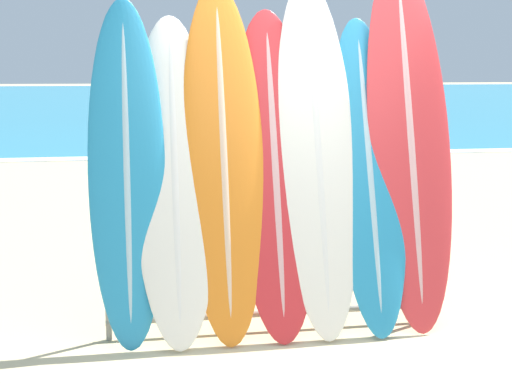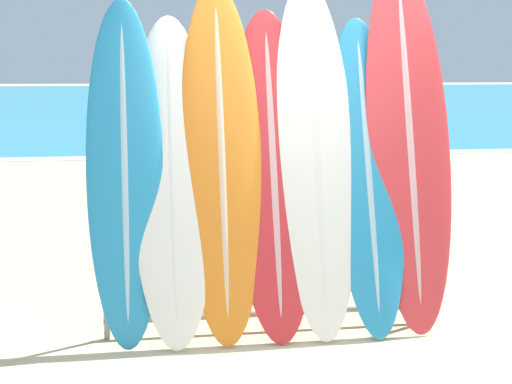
{
  "view_description": "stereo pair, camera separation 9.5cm",
  "coord_description": "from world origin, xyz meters",
  "px_view_note": "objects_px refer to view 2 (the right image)",
  "views": [
    {
      "loc": [
        -1.26,
        -3.76,
        1.77
      ],
      "look_at": [
        -0.36,
        1.6,
        0.82
      ],
      "focal_mm": 50.0,
      "sensor_mm": 36.0,
      "label": 1
    },
    {
      "loc": [
        -1.16,
        -3.77,
        1.77
      ],
      "look_at": [
        -0.36,
        1.6,
        0.82
      ],
      "focal_mm": 50.0,
      "sensor_mm": 36.0,
      "label": 2
    }
  ],
  "objects_px": {
    "surfboard_slot_3": "(273,171)",
    "person_mid_beach": "(247,130)",
    "surfboard_slot_1": "(173,177)",
    "surfboard_slot_4": "(316,153)",
    "surfboard_slot_5": "(367,173)",
    "surfboard_slot_6": "(409,141)",
    "surfboard_rack": "(274,268)",
    "person_near_water": "(294,122)",
    "surfboard_slot_0": "(125,171)",
    "surfboard_slot_2": "(221,158)"
  },
  "relations": [
    {
      "from": "surfboard_slot_4",
      "to": "person_mid_beach",
      "type": "xyz_separation_m",
      "value": [
        0.33,
        5.87,
        -0.34
      ]
    },
    {
      "from": "surfboard_rack",
      "to": "surfboard_slot_5",
      "type": "bearing_deg",
      "value": 5.8
    },
    {
      "from": "surfboard_slot_5",
      "to": "person_near_water",
      "type": "relative_size",
      "value": 1.39
    },
    {
      "from": "surfboard_slot_5",
      "to": "surfboard_slot_2",
      "type": "bearing_deg",
      "value": 178.8
    },
    {
      "from": "surfboard_slot_1",
      "to": "surfboard_rack",
      "type": "bearing_deg",
      "value": -5.23
    },
    {
      "from": "surfboard_slot_2",
      "to": "surfboard_slot_5",
      "type": "height_order",
      "value": "surfboard_slot_2"
    },
    {
      "from": "surfboard_slot_4",
      "to": "surfboard_slot_6",
      "type": "distance_m",
      "value": 0.66
    },
    {
      "from": "person_mid_beach",
      "to": "person_near_water",
      "type": "bearing_deg",
      "value": -64.0
    },
    {
      "from": "surfboard_slot_1",
      "to": "surfboard_slot_2",
      "type": "bearing_deg",
      "value": 4.8
    },
    {
      "from": "surfboard_slot_2",
      "to": "person_mid_beach",
      "type": "xyz_separation_m",
      "value": [
        0.97,
        5.88,
        -0.32
      ]
    },
    {
      "from": "surfboard_rack",
      "to": "surfboard_slot_0",
      "type": "bearing_deg",
      "value": 177.16
    },
    {
      "from": "surfboard_slot_2",
      "to": "person_near_water",
      "type": "bearing_deg",
      "value": 74.97
    },
    {
      "from": "surfboard_slot_1",
      "to": "surfboard_slot_6",
      "type": "distance_m",
      "value": 1.64
    },
    {
      "from": "surfboard_slot_1",
      "to": "surfboard_slot_2",
      "type": "relative_size",
      "value": 0.9
    },
    {
      "from": "surfboard_slot_0",
      "to": "person_mid_beach",
      "type": "distance_m",
      "value": 6.14
    },
    {
      "from": "person_near_water",
      "to": "surfboard_slot_3",
      "type": "bearing_deg",
      "value": 30.35
    },
    {
      "from": "surfboard_slot_5",
      "to": "person_mid_beach",
      "type": "height_order",
      "value": "surfboard_slot_5"
    },
    {
      "from": "surfboard_slot_1",
      "to": "person_near_water",
      "type": "xyz_separation_m",
      "value": [
        2.39,
        7.73,
        -0.23
      ]
    },
    {
      "from": "surfboard_rack",
      "to": "surfboard_slot_1",
      "type": "height_order",
      "value": "surfboard_slot_1"
    },
    {
      "from": "surfboard_slot_1",
      "to": "surfboard_slot_5",
      "type": "distance_m",
      "value": 1.32
    },
    {
      "from": "surfboard_slot_1",
      "to": "person_near_water",
      "type": "bearing_deg",
      "value": 72.8
    },
    {
      "from": "surfboard_slot_1",
      "to": "surfboard_slot_5",
      "type": "relative_size",
      "value": 1.0
    },
    {
      "from": "surfboard_slot_1",
      "to": "surfboard_slot_5",
      "type": "height_order",
      "value": "surfboard_slot_1"
    },
    {
      "from": "person_mid_beach",
      "to": "surfboard_slot_4",
      "type": "bearing_deg",
      "value": 143.84
    },
    {
      "from": "surfboard_slot_0",
      "to": "person_near_water",
      "type": "xyz_separation_m",
      "value": [
        2.7,
        7.74,
        -0.28
      ]
    },
    {
      "from": "surfboard_rack",
      "to": "surfboard_slot_2",
      "type": "bearing_deg",
      "value": 165.44
    },
    {
      "from": "surfboard_rack",
      "to": "surfboard_slot_4",
      "type": "height_order",
      "value": "surfboard_slot_4"
    },
    {
      "from": "surfboard_slot_3",
      "to": "person_mid_beach",
      "type": "relative_size",
      "value": 1.38
    },
    {
      "from": "surfboard_slot_1",
      "to": "surfboard_slot_4",
      "type": "height_order",
      "value": "surfboard_slot_4"
    },
    {
      "from": "surfboard_slot_5",
      "to": "surfboard_slot_6",
      "type": "relative_size",
      "value": 0.84
    },
    {
      "from": "surfboard_rack",
      "to": "person_near_water",
      "type": "relative_size",
      "value": 1.48
    },
    {
      "from": "surfboard_slot_2",
      "to": "surfboard_slot_5",
      "type": "distance_m",
      "value": 1.0
    },
    {
      "from": "surfboard_slot_5",
      "to": "surfboard_slot_4",
      "type": "bearing_deg",
      "value": 174.13
    },
    {
      "from": "surfboard_slot_0",
      "to": "surfboard_slot_6",
      "type": "bearing_deg",
      "value": 1.98
    },
    {
      "from": "surfboard_slot_3",
      "to": "surfboard_slot_6",
      "type": "height_order",
      "value": "surfboard_slot_6"
    },
    {
      "from": "surfboard_slot_1",
      "to": "surfboard_slot_6",
      "type": "height_order",
      "value": "surfboard_slot_6"
    },
    {
      "from": "surfboard_slot_4",
      "to": "person_mid_beach",
      "type": "relative_size",
      "value": 1.53
    },
    {
      "from": "surfboard_rack",
      "to": "surfboard_slot_4",
      "type": "relative_size",
      "value": 0.94
    },
    {
      "from": "surfboard_slot_6",
      "to": "person_mid_beach",
      "type": "xyz_separation_m",
      "value": [
        -0.33,
        5.86,
        -0.41
      ]
    },
    {
      "from": "surfboard_rack",
      "to": "person_mid_beach",
      "type": "height_order",
      "value": "person_mid_beach"
    },
    {
      "from": "surfboard_slot_0",
      "to": "surfboard_slot_1",
      "type": "distance_m",
      "value": 0.31
    },
    {
      "from": "surfboard_rack",
      "to": "surfboard_slot_3",
      "type": "height_order",
      "value": "surfboard_slot_3"
    },
    {
      "from": "surfboard_slot_3",
      "to": "surfboard_slot_4",
      "type": "xyz_separation_m",
      "value": [
        0.3,
        0.03,
        0.11
      ]
    },
    {
      "from": "surfboard_slot_0",
      "to": "surfboard_rack",
      "type": "bearing_deg",
      "value": -2.84
    },
    {
      "from": "surfboard_slot_3",
      "to": "surfboard_slot_2",
      "type": "bearing_deg",
      "value": 178.36
    },
    {
      "from": "surfboard_slot_4",
      "to": "person_near_water",
      "type": "bearing_deg",
      "value": 79.49
    },
    {
      "from": "surfboard_slot_5",
      "to": "surfboard_slot_0",
      "type": "bearing_deg",
      "value": -179.33
    },
    {
      "from": "surfboard_slot_1",
      "to": "surfboard_slot_4",
      "type": "distance_m",
      "value": 0.98
    },
    {
      "from": "surfboard_slot_2",
      "to": "surfboard_slot_6",
      "type": "bearing_deg",
      "value": 1.18
    },
    {
      "from": "surfboard_rack",
      "to": "surfboard_slot_2",
      "type": "xyz_separation_m",
      "value": [
        -0.34,
        0.09,
        0.74
      ]
    }
  ]
}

